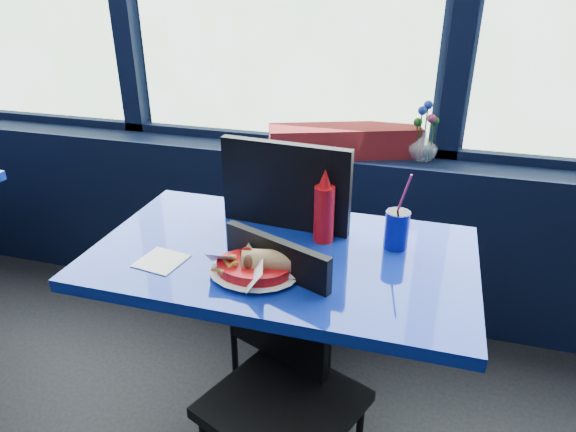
{
  "coord_description": "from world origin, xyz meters",
  "views": [
    {
      "loc": [
        0.72,
        0.64,
        1.56
      ],
      "look_at": [
        0.33,
        1.98,
        0.89
      ],
      "focal_mm": 32.0,
      "sensor_mm": 36.0,
      "label": 1
    }
  ],
  "objects_px": {
    "near_table": "(282,299)",
    "food_basket": "(255,267)",
    "flower_vase": "(424,143)",
    "planter_box": "(344,141)",
    "ketchup_bottle": "(324,210)",
    "chair_near_front": "(281,365)",
    "chair_near_back": "(293,244)",
    "soda_cup": "(397,229)"
  },
  "relations": [
    {
      "from": "planter_box",
      "to": "ketchup_bottle",
      "type": "bearing_deg",
      "value": -104.95
    },
    {
      "from": "planter_box",
      "to": "flower_vase",
      "type": "relative_size",
      "value": 2.57
    },
    {
      "from": "near_table",
      "to": "ketchup_bottle",
      "type": "height_order",
      "value": "ketchup_bottle"
    },
    {
      "from": "ketchup_bottle",
      "to": "chair_near_back",
      "type": "bearing_deg",
      "value": 129.18
    },
    {
      "from": "near_table",
      "to": "chair_near_front",
      "type": "distance_m",
      "value": 0.25
    },
    {
      "from": "planter_box",
      "to": "food_basket",
      "type": "distance_m",
      "value": 1.0
    },
    {
      "from": "chair_near_front",
      "to": "chair_near_back",
      "type": "distance_m",
      "value": 0.56
    },
    {
      "from": "food_basket",
      "to": "planter_box",
      "type": "bearing_deg",
      "value": 98.35
    },
    {
      "from": "planter_box",
      "to": "near_table",
      "type": "bearing_deg",
      "value": -113.1
    },
    {
      "from": "flower_vase",
      "to": "food_basket",
      "type": "relative_size",
      "value": 0.98
    },
    {
      "from": "flower_vase",
      "to": "ketchup_bottle",
      "type": "height_order",
      "value": "flower_vase"
    },
    {
      "from": "chair_near_front",
      "to": "ketchup_bottle",
      "type": "relative_size",
      "value": 3.45
    },
    {
      "from": "chair_near_front",
      "to": "food_basket",
      "type": "height_order",
      "value": "chair_near_front"
    },
    {
      "from": "chair_near_front",
      "to": "food_basket",
      "type": "relative_size",
      "value": 3.25
    },
    {
      "from": "soda_cup",
      "to": "chair_near_front",
      "type": "bearing_deg",
      "value": -127.4
    },
    {
      "from": "flower_vase",
      "to": "food_basket",
      "type": "bearing_deg",
      "value": -112.03
    },
    {
      "from": "chair_near_back",
      "to": "chair_near_front",
      "type": "bearing_deg",
      "value": 106.53
    },
    {
      "from": "ketchup_bottle",
      "to": "planter_box",
      "type": "bearing_deg",
      "value": 95.53
    },
    {
      "from": "near_table",
      "to": "flower_vase",
      "type": "height_order",
      "value": "flower_vase"
    },
    {
      "from": "food_basket",
      "to": "ketchup_bottle",
      "type": "relative_size",
      "value": 1.06
    },
    {
      "from": "near_table",
      "to": "food_basket",
      "type": "height_order",
      "value": "food_basket"
    },
    {
      "from": "chair_near_back",
      "to": "ketchup_bottle",
      "type": "height_order",
      "value": "chair_near_back"
    },
    {
      "from": "near_table",
      "to": "food_basket",
      "type": "distance_m",
      "value": 0.27
    },
    {
      "from": "chair_near_back",
      "to": "planter_box",
      "type": "bearing_deg",
      "value": -95.23
    },
    {
      "from": "chair_near_back",
      "to": "food_basket",
      "type": "relative_size",
      "value": 3.96
    },
    {
      "from": "food_basket",
      "to": "soda_cup",
      "type": "relative_size",
      "value": 1.02
    },
    {
      "from": "planter_box",
      "to": "flower_vase",
      "type": "distance_m",
      "value": 0.34
    },
    {
      "from": "near_table",
      "to": "chair_near_back",
      "type": "height_order",
      "value": "chair_near_back"
    },
    {
      "from": "food_basket",
      "to": "ketchup_bottle",
      "type": "distance_m",
      "value": 0.32
    },
    {
      "from": "chair_near_front",
      "to": "near_table",
      "type": "bearing_deg",
      "value": 127.39
    },
    {
      "from": "ketchup_bottle",
      "to": "flower_vase",
      "type": "bearing_deg",
      "value": 70.04
    },
    {
      "from": "food_basket",
      "to": "ketchup_bottle",
      "type": "bearing_deg",
      "value": 74.95
    },
    {
      "from": "chair_near_back",
      "to": "flower_vase",
      "type": "height_order",
      "value": "flower_vase"
    },
    {
      "from": "near_table",
      "to": "flower_vase",
      "type": "xyz_separation_m",
      "value": [
        0.38,
        0.86,
        0.31
      ]
    },
    {
      "from": "near_table",
      "to": "chair_near_front",
      "type": "xyz_separation_m",
      "value": [
        0.06,
        -0.23,
        -0.07
      ]
    },
    {
      "from": "chair_near_front",
      "to": "soda_cup",
      "type": "height_order",
      "value": "soda_cup"
    },
    {
      "from": "chair_near_front",
      "to": "ketchup_bottle",
      "type": "xyz_separation_m",
      "value": [
        0.04,
        0.34,
        0.36
      ]
    },
    {
      "from": "chair_near_back",
      "to": "soda_cup",
      "type": "bearing_deg",
      "value": 160.44
    },
    {
      "from": "planter_box",
      "to": "ketchup_bottle",
      "type": "height_order",
      "value": "ketchup_bottle"
    },
    {
      "from": "chair_near_back",
      "to": "food_basket",
      "type": "xyz_separation_m",
      "value": [
        0.02,
        -0.47,
        0.18
      ]
    },
    {
      "from": "near_table",
      "to": "chair_near_front",
      "type": "bearing_deg",
      "value": -74.63
    },
    {
      "from": "chair_near_back",
      "to": "planter_box",
      "type": "height_order",
      "value": "chair_near_back"
    }
  ]
}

